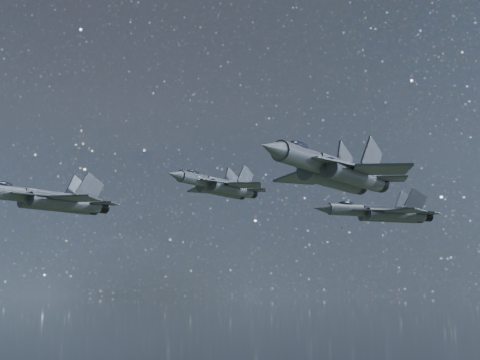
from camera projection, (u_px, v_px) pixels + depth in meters
jet_lead at (49, 200)px, 72.53m from camera, size 17.94×12.24×4.50m
jet_left at (219, 186)px, 92.21m from camera, size 18.10×12.04×4.60m
jet_right at (334, 171)px, 56.30m from camera, size 18.84×12.53×4.79m
jet_slot at (383, 213)px, 86.39m from camera, size 17.35×11.81×4.36m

